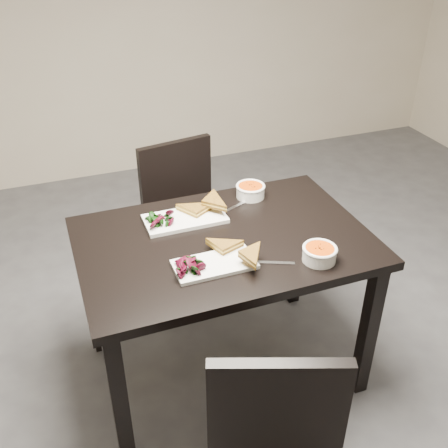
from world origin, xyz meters
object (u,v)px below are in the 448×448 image
(table, at_px, (224,258))
(chair_near, at_px, (272,415))
(soup_bowl_near, at_px, (320,253))
(soup_bowl_far, at_px, (250,190))
(plate_far, at_px, (185,219))
(chair_far, at_px, (186,211))
(plate_near, at_px, (215,264))

(table, distance_m, chair_near, 0.70)
(soup_bowl_near, relative_size, soup_bowl_far, 0.98)
(chair_near, xyz_separation_m, soup_bowl_near, (0.38, 0.41, 0.30))
(chair_near, distance_m, plate_far, 0.91)
(table, height_order, chair_near, chair_near)
(soup_bowl_near, height_order, soup_bowl_far, same)
(table, bearing_deg, chair_far, 86.69)
(soup_bowl_far, bearing_deg, plate_far, -164.20)
(plate_near, distance_m, soup_bowl_near, 0.41)
(chair_far, relative_size, plate_near, 2.72)
(plate_near, relative_size, soup_bowl_near, 2.30)
(chair_near, distance_m, plate_near, 0.58)
(table, height_order, chair_far, chair_far)
(chair_near, bearing_deg, plate_near, 112.14)
(chair_near, height_order, chair_far, same)
(soup_bowl_near, relative_size, plate_far, 0.39)
(soup_bowl_near, bearing_deg, soup_bowl_far, 95.16)
(chair_far, xyz_separation_m, soup_bowl_near, (0.25, -0.98, 0.30))
(chair_near, relative_size, soup_bowl_far, 6.16)
(table, xyz_separation_m, soup_bowl_near, (0.29, -0.27, 0.13))
(plate_near, bearing_deg, soup_bowl_far, 53.26)
(table, distance_m, soup_bowl_near, 0.42)
(chair_near, bearing_deg, table, 103.19)
(plate_far, bearing_deg, soup_bowl_far, 15.80)
(table, bearing_deg, chair_near, -97.05)
(chair_near, height_order, soup_bowl_near, chair_near)
(chair_far, bearing_deg, soup_bowl_near, -85.25)
(chair_far, distance_m, plate_far, 0.60)
(plate_near, relative_size, soup_bowl_far, 2.26)
(table, xyz_separation_m, soup_bowl_far, (0.24, 0.29, 0.13))
(soup_bowl_far, bearing_deg, chair_near, -108.52)
(table, height_order, soup_bowl_near, soup_bowl_near)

